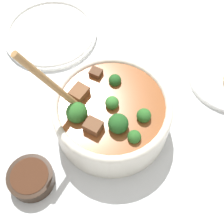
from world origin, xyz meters
TOP-DOWN VIEW (x-y plane):
  - ground_plane at (0.00, 0.00)m, footprint 4.00×4.00m
  - stew_bowl at (0.00, -0.00)m, footprint 0.24×0.26m
  - condiment_bowl at (0.16, -0.12)m, footprint 0.09×0.09m
  - empty_plate at (-0.21, -0.22)m, footprint 0.24×0.24m

SIDE VIEW (x-z plane):
  - ground_plane at x=0.00m, z-range 0.00..0.00m
  - empty_plate at x=-0.21m, z-range 0.00..0.02m
  - condiment_bowl at x=0.16m, z-range 0.00..0.03m
  - stew_bowl at x=0.00m, z-range -0.07..0.18m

